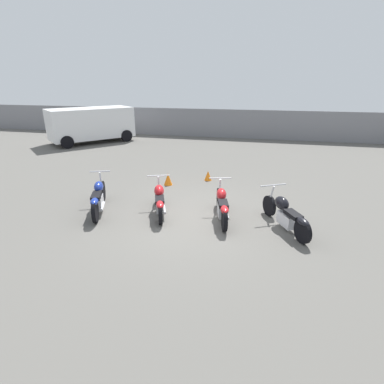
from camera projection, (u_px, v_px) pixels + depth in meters
The scene contains 9 objects.
ground_plane at pixel (190, 218), 8.18m from camera, with size 60.00×60.00×0.00m, color #5B5954.
fence_back at pixel (236, 124), 19.17m from camera, with size 40.00×0.04×1.80m.
motorcycle_slot_0 at pixel (98, 197), 8.45m from camera, with size 0.99×2.04×0.99m.
motorcycle_slot_1 at pixel (160, 200), 8.32m from camera, with size 0.91×1.85×0.93m.
motorcycle_slot_2 at pixel (222, 205), 7.97m from camera, with size 0.75×1.97×0.97m.
motorcycle_slot_3 at pixel (286, 214), 7.46m from camera, with size 1.20×1.91×0.93m.
parked_van at pixel (91, 123), 17.80m from camera, with size 4.63×4.90×2.00m.
traffic_cone_near at pixel (208, 176), 11.18m from camera, with size 0.27×0.27×0.36m.
traffic_cone_far at pixel (168, 179), 10.68m from camera, with size 0.30×0.30×0.43m.
Camera 1 is at (1.77, -7.20, 3.52)m, focal length 28.00 mm.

